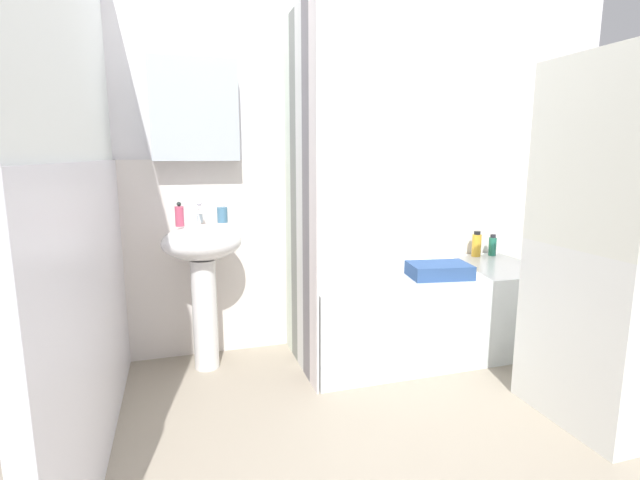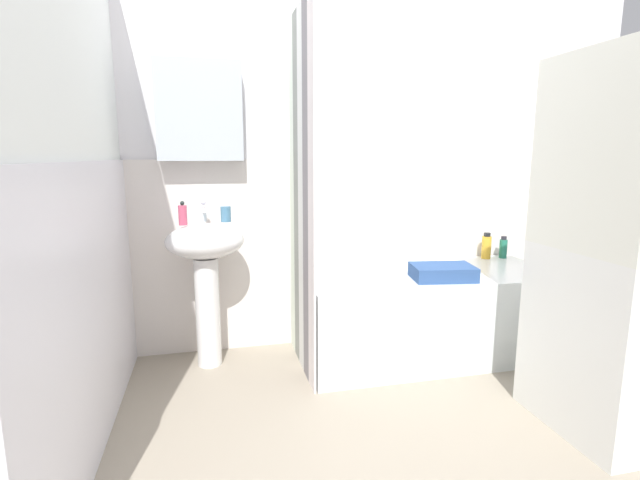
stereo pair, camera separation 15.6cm
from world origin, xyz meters
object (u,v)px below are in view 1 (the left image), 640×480
(soap_dispenser, at_px, (179,216))
(towel_folded, at_px, (439,270))
(conditioner_bottle, at_px, (477,245))
(washer_dryer_stack, at_px, (623,246))
(lotion_bottle, at_px, (492,246))
(bathtub, at_px, (423,311))
(sink, at_px, (203,264))
(toothbrush_cup, at_px, (222,215))

(soap_dispenser, xyz_separation_m, towel_folded, (1.43, -0.30, -0.34))
(conditioner_bottle, bearing_deg, washer_dryer_stack, -94.02)
(lotion_bottle, height_order, conditioner_bottle, conditioner_bottle)
(conditioner_bottle, bearing_deg, bathtub, -154.32)
(sink, bearing_deg, bathtub, -6.54)
(conditioner_bottle, relative_size, washer_dryer_stack, 0.11)
(toothbrush_cup, xyz_separation_m, towel_folded, (1.20, -0.38, -0.32))
(soap_dispenser, distance_m, conditioner_bottle, 2.01)
(sink, height_order, toothbrush_cup, toothbrush_cup)
(soap_dispenser, xyz_separation_m, bathtub, (1.43, -0.13, -0.64))
(sink, xyz_separation_m, bathtub, (1.32, -0.15, -0.36))
(bathtub, relative_size, washer_dryer_stack, 0.95)
(conditioner_bottle, height_order, washer_dryer_stack, washer_dryer_stack)
(towel_folded, bearing_deg, bathtub, 89.17)
(toothbrush_cup, distance_m, bathtub, 1.37)
(towel_folded, relative_size, washer_dryer_stack, 0.21)
(conditioner_bottle, bearing_deg, toothbrush_cup, -178.24)
(lotion_bottle, relative_size, towel_folded, 0.44)
(conditioner_bottle, xyz_separation_m, washer_dryer_stack, (-0.08, -1.18, 0.21))
(soap_dispenser, distance_m, bathtub, 1.58)
(soap_dispenser, xyz_separation_m, lotion_bottle, (2.11, 0.13, -0.31))
(lotion_bottle, bearing_deg, sink, -177.03)
(toothbrush_cup, bearing_deg, lotion_bottle, 1.33)
(soap_dispenser, distance_m, washer_dryer_stack, 2.18)
(conditioner_bottle, distance_m, towel_folded, 0.70)
(washer_dryer_stack, bearing_deg, bathtub, 117.08)
(bathtub, relative_size, conditioner_bottle, 8.71)
(soap_dispenser, bearing_deg, lotion_bottle, 3.40)
(lotion_bottle, bearing_deg, washer_dryer_stack, -100.06)
(soap_dispenser, xyz_separation_m, washer_dryer_stack, (1.90, -1.05, -0.08))
(lotion_bottle, distance_m, washer_dryer_stack, 1.21)
(toothbrush_cup, bearing_deg, sink, -154.19)
(soap_dispenser, distance_m, toothbrush_cup, 0.25)
(sink, relative_size, soap_dispenser, 6.32)
(sink, distance_m, bathtub, 1.38)
(lotion_bottle, bearing_deg, conditioner_bottle, 175.34)
(towel_folded, bearing_deg, washer_dryer_stack, -57.89)
(toothbrush_cup, xyz_separation_m, lotion_bottle, (1.88, 0.04, -0.29))
(conditioner_bottle, bearing_deg, soap_dispenser, -176.10)
(sink, distance_m, toothbrush_cup, 0.30)
(soap_dispenser, relative_size, bathtub, 0.09)
(toothbrush_cup, relative_size, lotion_bottle, 0.59)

